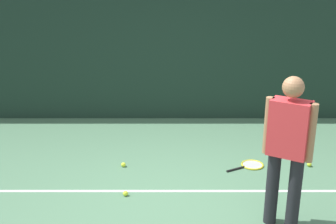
{
  "coord_description": "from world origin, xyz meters",
  "views": [
    {
      "loc": [
        -0.02,
        -4.65,
        2.73
      ],
      "look_at": [
        0.0,
        0.4,
        1.0
      ],
      "focal_mm": 45.67,
      "sensor_mm": 36.0,
      "label": 1
    }
  ],
  "objects_px": {
    "tennis_racket": "(249,165)",
    "tennis_ball_near_player": "(122,165)",
    "tennis_player": "(286,145)",
    "tennis_ball_mid_court": "(124,193)",
    "tennis_ball_by_fence": "(307,164)"
  },
  "relations": [
    {
      "from": "tennis_player",
      "to": "tennis_ball_mid_court",
      "type": "height_order",
      "value": "tennis_player"
    },
    {
      "from": "tennis_racket",
      "to": "tennis_ball_by_fence",
      "type": "height_order",
      "value": "tennis_ball_by_fence"
    },
    {
      "from": "tennis_ball_mid_court",
      "to": "tennis_player",
      "type": "bearing_deg",
      "value": -19.59
    },
    {
      "from": "tennis_player",
      "to": "tennis_racket",
      "type": "xyz_separation_m",
      "value": [
        -0.05,
        1.48,
        -0.95
      ]
    },
    {
      "from": "tennis_racket",
      "to": "tennis_ball_by_fence",
      "type": "bearing_deg",
      "value": -29.31
    },
    {
      "from": "tennis_ball_near_player",
      "to": "tennis_player",
      "type": "bearing_deg",
      "value": -37.55
    },
    {
      "from": "tennis_ball_by_fence",
      "to": "tennis_ball_mid_court",
      "type": "bearing_deg",
      "value": -162.12
    },
    {
      "from": "tennis_player",
      "to": "tennis_ball_by_fence",
      "type": "xyz_separation_m",
      "value": [
        0.78,
        1.46,
        -0.93
      ]
    },
    {
      "from": "tennis_player",
      "to": "tennis_ball_mid_court",
      "type": "distance_m",
      "value": 2.11
    },
    {
      "from": "tennis_racket",
      "to": "tennis_ball_mid_court",
      "type": "xyz_separation_m",
      "value": [
        -1.73,
        -0.84,
        0.02
      ]
    },
    {
      "from": "tennis_player",
      "to": "tennis_racket",
      "type": "relative_size",
      "value": 2.73
    },
    {
      "from": "tennis_ball_by_fence",
      "to": "tennis_ball_mid_court",
      "type": "xyz_separation_m",
      "value": [
        -2.56,
        -0.83,
        0.0
      ]
    },
    {
      "from": "tennis_racket",
      "to": "tennis_ball_near_player",
      "type": "bearing_deg",
      "value": 152.57
    },
    {
      "from": "tennis_racket",
      "to": "tennis_ball_near_player",
      "type": "height_order",
      "value": "tennis_ball_near_player"
    },
    {
      "from": "tennis_racket",
      "to": "tennis_ball_mid_court",
      "type": "bearing_deg",
      "value": 177.76
    }
  ]
}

